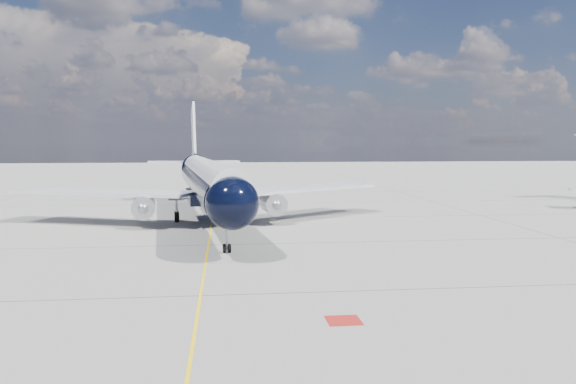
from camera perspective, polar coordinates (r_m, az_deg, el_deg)
ground at (r=65.51m, az=-7.59°, el=-2.17°), size 320.00×320.00×0.00m
taxiway_centerline at (r=60.56m, az=-7.68°, el=-2.77°), size 0.16×160.00×0.01m
red_marking at (r=26.86m, az=5.67°, el=-12.86°), size 1.60×1.60×0.01m
main_airliner at (r=59.08m, az=-8.26°, el=1.21°), size 39.09×47.85×13.83m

